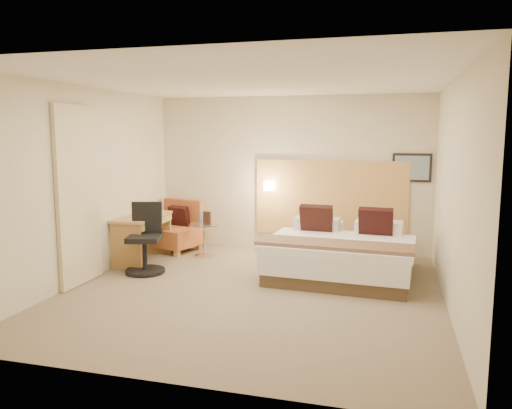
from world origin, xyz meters
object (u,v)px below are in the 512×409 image
(lounge_chair, at_px, (176,230))
(desk, at_px, (144,225))
(desk_chair, at_px, (145,244))
(side_table, at_px, (204,239))
(bed, at_px, (342,253))

(lounge_chair, xyz_separation_m, desk, (-0.15, -0.88, 0.24))
(desk_chair, bearing_deg, side_table, 65.65)
(desk_chair, bearing_deg, desk, 119.64)
(side_table, distance_m, desk_chair, 1.22)
(bed, distance_m, side_table, 2.38)
(lounge_chair, xyz_separation_m, side_table, (0.68, -0.34, -0.04))
(lounge_chair, relative_size, side_table, 1.80)
(bed, xyz_separation_m, desk_chair, (-2.84, -0.62, 0.10))
(bed, xyz_separation_m, lounge_chair, (-3.01, 0.84, 0.03))
(desk, bearing_deg, side_table, 32.93)
(desk, xyz_separation_m, desk_chair, (0.33, -0.57, -0.16))
(lounge_chair, distance_m, desk, 0.92)
(lounge_chair, height_order, desk, lounge_chair)
(desk, relative_size, desk_chair, 1.18)
(bed, distance_m, desk, 3.17)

